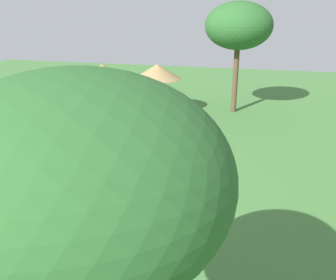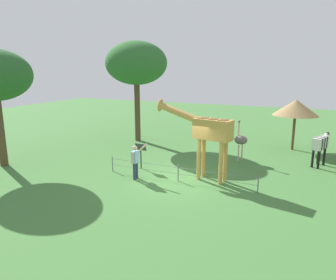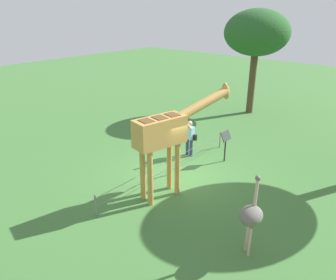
{
  "view_description": "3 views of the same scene",
  "coord_description": "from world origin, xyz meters",
  "px_view_note": "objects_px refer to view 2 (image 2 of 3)",
  "views": [
    {
      "loc": [
        12.63,
        3.66,
        6.51
      ],
      "look_at": [
        0.27,
        0.4,
        1.85
      ],
      "focal_mm": 38.56,
      "sensor_mm": 36.0,
      "label": 1
    },
    {
      "loc": [
        -5.01,
        12.62,
        5.01
      ],
      "look_at": [
        0.7,
        -0.28,
        1.74
      ],
      "focal_mm": 33.58,
      "sensor_mm": 36.0,
      "label": 2
    },
    {
      "loc": [
        -8.37,
        -6.97,
        6.01
      ],
      "look_at": [
        -0.48,
        -0.14,
        1.69
      ],
      "focal_mm": 34.64,
      "sensor_mm": 36.0,
      "label": 3
    }
  ],
  "objects_px": {
    "shade_hut_aside": "(296,108)",
    "giraffe": "(206,131)",
    "info_sign": "(141,150)",
    "ostrich": "(241,140)",
    "zebra": "(320,144)",
    "visitor": "(136,160)",
    "tree_east": "(136,64)"
  },
  "relations": [
    {
      "from": "giraffe",
      "to": "tree_east",
      "type": "height_order",
      "value": "tree_east"
    },
    {
      "from": "zebra",
      "to": "ostrich",
      "type": "relative_size",
      "value": 0.8
    },
    {
      "from": "visitor",
      "to": "ostrich",
      "type": "distance_m",
      "value": 6.14
    },
    {
      "from": "giraffe",
      "to": "zebra",
      "type": "relative_size",
      "value": 2.21
    },
    {
      "from": "visitor",
      "to": "tree_east",
      "type": "bearing_deg",
      "value": -61.49
    },
    {
      "from": "shade_hut_aside",
      "to": "info_sign",
      "type": "relative_size",
      "value": 2.36
    },
    {
      "from": "giraffe",
      "to": "tree_east",
      "type": "xyz_separation_m",
      "value": [
        6.61,
        -5.56,
        3.0
      ]
    },
    {
      "from": "giraffe",
      "to": "info_sign",
      "type": "relative_size",
      "value": 3.01
    },
    {
      "from": "ostrich",
      "to": "tree_east",
      "type": "relative_size",
      "value": 0.33
    },
    {
      "from": "ostrich",
      "to": "shade_hut_aside",
      "type": "xyz_separation_m",
      "value": [
        -2.5,
        -3.81,
        1.44
      ]
    },
    {
      "from": "shade_hut_aside",
      "to": "giraffe",
      "type": "bearing_deg",
      "value": 64.96
    },
    {
      "from": "visitor",
      "to": "info_sign",
      "type": "distance_m",
      "value": 1.54
    },
    {
      "from": "zebra",
      "to": "info_sign",
      "type": "height_order",
      "value": "zebra"
    },
    {
      "from": "giraffe",
      "to": "info_sign",
      "type": "height_order",
      "value": "giraffe"
    },
    {
      "from": "giraffe",
      "to": "info_sign",
      "type": "bearing_deg",
      "value": -2.42
    },
    {
      "from": "ostrich",
      "to": "giraffe",
      "type": "bearing_deg",
      "value": 75.39
    },
    {
      "from": "tree_east",
      "to": "shade_hut_aside",
      "type": "bearing_deg",
      "value": -170.04
    },
    {
      "from": "zebra",
      "to": "ostrich",
      "type": "distance_m",
      "value": 4.0
    },
    {
      "from": "ostrich",
      "to": "info_sign",
      "type": "relative_size",
      "value": 1.7
    },
    {
      "from": "visitor",
      "to": "shade_hut_aside",
      "type": "height_order",
      "value": "shade_hut_aside"
    },
    {
      "from": "shade_hut_aside",
      "to": "zebra",
      "type": "bearing_deg",
      "value": 114.99
    },
    {
      "from": "visitor",
      "to": "tree_east",
      "type": "relative_size",
      "value": 0.25
    },
    {
      "from": "visitor",
      "to": "info_sign",
      "type": "bearing_deg",
      "value": -70.27
    },
    {
      "from": "zebra",
      "to": "tree_east",
      "type": "distance_m",
      "value": 12.24
    },
    {
      "from": "visitor",
      "to": "shade_hut_aside",
      "type": "xyz_separation_m",
      "value": [
        -6.3,
        -8.63,
        1.72
      ]
    },
    {
      "from": "giraffe",
      "to": "shade_hut_aside",
      "type": "height_order",
      "value": "giraffe"
    },
    {
      "from": "shade_hut_aside",
      "to": "info_sign",
      "type": "bearing_deg",
      "value": 46.44
    },
    {
      "from": "visitor",
      "to": "giraffe",
      "type": "bearing_deg",
      "value": -155.61
    },
    {
      "from": "info_sign",
      "to": "tree_east",
      "type": "bearing_deg",
      "value": -59.35
    },
    {
      "from": "visitor",
      "to": "zebra",
      "type": "relative_size",
      "value": 0.94
    },
    {
      "from": "info_sign",
      "to": "ostrich",
      "type": "bearing_deg",
      "value": -142.06
    },
    {
      "from": "visitor",
      "to": "tree_east",
      "type": "height_order",
      "value": "tree_east"
    }
  ]
}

